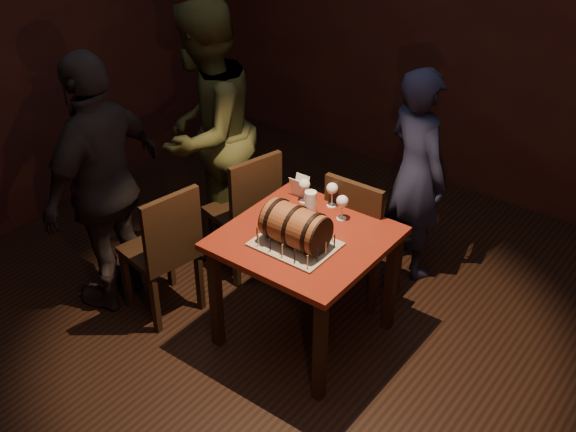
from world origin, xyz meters
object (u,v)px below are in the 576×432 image
at_px(wine_glass_right, 342,202).
at_px(chair_left_front, 166,247).
at_px(barrel_cake, 296,226).
at_px(person_back, 416,174).
at_px(pint_of_ale, 311,203).
at_px(person_left_front, 104,184).
at_px(wine_glass_left, 304,185).
at_px(chair_left_rear, 248,208).
at_px(chair_back, 360,232).
at_px(pub_table, 305,251).
at_px(wine_glass_mid, 332,189).
at_px(person_left_rear, 205,133).

height_order(wine_glass_right, chair_left_front, chair_left_front).
height_order(barrel_cake, person_back, person_back).
bearing_deg(pint_of_ale, person_left_front, -150.30).
distance_m(wine_glass_left, chair_left_rear, 0.59).
relative_size(wine_glass_right, chair_left_rear, 0.17).
bearing_deg(chair_left_front, chair_left_rear, 80.38).
relative_size(chair_left_rear, person_back, 0.62).
bearing_deg(barrel_cake, person_back, 82.99).
relative_size(pint_of_ale, person_left_front, 0.09).
distance_m(wine_glass_left, chair_back, 0.50).
xyz_separation_m(pub_table, chair_back, (0.06, 0.52, -0.12)).
distance_m(pub_table, wine_glass_mid, 0.43).
bearing_deg(pint_of_ale, chair_back, 60.35).
xyz_separation_m(chair_left_rear, person_back, (0.86, 0.73, 0.22)).
bearing_deg(wine_glass_right, chair_back, 92.49).
bearing_deg(wine_glass_right, person_left_rear, 173.87).
bearing_deg(barrel_cake, chair_left_front, -164.04).
bearing_deg(wine_glass_left, pub_table, -52.80).
distance_m(wine_glass_left, pint_of_ale, 0.15).
relative_size(pint_of_ale, person_back, 0.10).
bearing_deg(chair_left_front, barrel_cake, 15.96).
distance_m(barrel_cake, wine_glass_left, 0.48).
distance_m(barrel_cake, chair_back, 0.72).
relative_size(wine_glass_left, chair_left_front, 0.17).
distance_m(chair_back, person_back, 0.58).
xyz_separation_m(pint_of_ale, person_left_rear, (-1.02, 0.19, 0.10)).
xyz_separation_m(pub_table, person_back, (0.15, 1.04, 0.11)).
distance_m(barrel_cake, chair_left_rear, 0.90).
bearing_deg(wine_glass_left, chair_back, 37.46).
distance_m(wine_glass_right, chair_left_front, 1.13).
bearing_deg(person_left_rear, pint_of_ale, 65.80).
distance_m(pub_table, wine_glass_left, 0.44).
height_order(wine_glass_mid, wine_glass_right, same).
height_order(person_back, person_left_front, person_left_front).
relative_size(wine_glass_left, person_left_rear, 0.09).
relative_size(wine_glass_right, chair_left_front, 0.17).
bearing_deg(wine_glass_left, chair_left_front, -132.09).
bearing_deg(chair_left_rear, person_left_front, -125.76).
distance_m(pint_of_ale, chair_left_rear, 0.66).
height_order(wine_glass_right, person_back, person_back).
bearing_deg(pint_of_ale, pub_table, -61.18).
bearing_deg(barrel_cake, pub_table, 95.79).
relative_size(chair_back, chair_left_front, 1.00).
relative_size(chair_back, person_left_front, 0.54).
bearing_deg(barrel_cake, pint_of_ale, 111.57).
distance_m(chair_left_front, person_left_front, 0.54).
bearing_deg(pub_table, person_left_front, -161.07).
relative_size(pub_table, person_back, 0.60).
bearing_deg(chair_back, wine_glass_mid, -127.80).
relative_size(wine_glass_right, person_back, 0.11).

